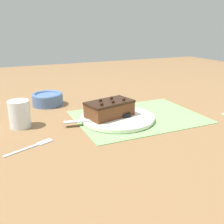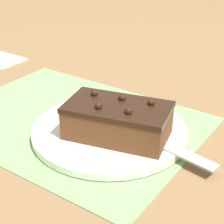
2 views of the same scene
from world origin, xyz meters
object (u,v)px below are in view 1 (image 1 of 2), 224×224
at_px(dessert_fork, 33,146).
at_px(chocolate_cake, 110,109).
at_px(drinking_glass, 20,114).
at_px(small_bowl, 48,99).
at_px(serving_knife, 109,117).
at_px(cake_plate, 118,118).

bearing_deg(dessert_fork, chocolate_cake, 88.26).
relative_size(drinking_glass, dessert_fork, 0.64).
distance_m(drinking_glass, small_bowl, 0.26).
bearing_deg(dessert_fork, drinking_glass, 162.65).
xyz_separation_m(chocolate_cake, small_bowl, (0.17, -0.28, -0.02)).
relative_size(serving_knife, drinking_glass, 2.59).
bearing_deg(small_bowl, serving_knife, 117.04).
height_order(chocolate_cake, serving_knife, chocolate_cake).
bearing_deg(dessert_fork, cake_plate, 83.93).
distance_m(serving_knife, dessert_fork, 0.29).
height_order(drinking_glass, small_bowl, drinking_glass).
height_order(cake_plate, chocolate_cake, chocolate_cake).
xyz_separation_m(cake_plate, serving_knife, (0.04, 0.01, 0.01)).
relative_size(chocolate_cake, serving_knife, 0.77).
xyz_separation_m(serving_knife, small_bowl, (0.16, -0.31, 0.01)).
relative_size(cake_plate, drinking_glass, 2.89).
bearing_deg(small_bowl, drinking_glass, 58.60).
height_order(chocolate_cake, small_bowl, chocolate_cake).
xyz_separation_m(chocolate_cake, dessert_fork, (0.28, 0.11, -0.04)).
bearing_deg(drinking_glass, cake_plate, 166.22).
distance_m(serving_knife, drinking_glass, 0.30).
height_order(cake_plate, serving_knife, serving_knife).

